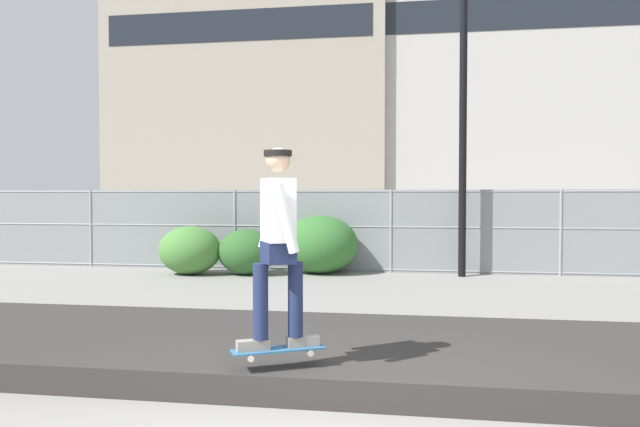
{
  "coord_description": "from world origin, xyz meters",
  "views": [
    {
      "loc": [
        0.6,
        -4.03,
        1.76
      ],
      "look_at": [
        -0.7,
        4.01,
        1.5
      ],
      "focal_mm": 34.38,
      "sensor_mm": 36.0,
      "label": 1
    }
  ],
  "objects_px": {
    "shrub_left": "(190,250)",
    "shrub_center": "(247,252)",
    "shrub_right": "(320,245)",
    "street_lamp": "(463,74)",
    "skater": "(278,235)",
    "skateboard": "(278,350)",
    "parked_car_near": "(254,227)"
  },
  "relations": [
    {
      "from": "shrub_right",
      "to": "shrub_left",
      "type": "bearing_deg",
      "value": -167.67
    },
    {
      "from": "street_lamp",
      "to": "skater",
      "type": "bearing_deg",
      "value": -104.41
    },
    {
      "from": "parked_car_near",
      "to": "shrub_center",
      "type": "bearing_deg",
      "value": -76.93
    },
    {
      "from": "skater",
      "to": "shrub_center",
      "type": "distance_m",
      "value": 8.18
    },
    {
      "from": "street_lamp",
      "to": "parked_car_near",
      "type": "height_order",
      "value": "street_lamp"
    },
    {
      "from": "skater",
      "to": "parked_car_near",
      "type": "bearing_deg",
      "value": 106.32
    },
    {
      "from": "shrub_center",
      "to": "shrub_right",
      "type": "height_order",
      "value": "shrub_right"
    },
    {
      "from": "skateboard",
      "to": "shrub_left",
      "type": "bearing_deg",
      "value": 116.18
    },
    {
      "from": "shrub_left",
      "to": "shrub_right",
      "type": "distance_m",
      "value": 2.85
    },
    {
      "from": "skater",
      "to": "street_lamp",
      "type": "bearing_deg",
      "value": 75.59
    },
    {
      "from": "skateboard",
      "to": "shrub_center",
      "type": "distance_m",
      "value": 8.13
    },
    {
      "from": "skater",
      "to": "shrub_right",
      "type": "distance_m",
      "value": 8.28
    },
    {
      "from": "shrub_right",
      "to": "shrub_center",
      "type": "bearing_deg",
      "value": -163.78
    },
    {
      "from": "skater",
      "to": "shrub_right",
      "type": "bearing_deg",
      "value": 96.59
    },
    {
      "from": "skateboard",
      "to": "parked_car_near",
      "type": "relative_size",
      "value": 0.18
    },
    {
      "from": "shrub_left",
      "to": "shrub_center",
      "type": "xyz_separation_m",
      "value": [
        1.24,
        0.16,
        -0.03
      ]
    },
    {
      "from": "skater",
      "to": "shrub_center",
      "type": "bearing_deg",
      "value": 107.83
    },
    {
      "from": "skateboard",
      "to": "skater",
      "type": "height_order",
      "value": "skater"
    },
    {
      "from": "skater",
      "to": "shrub_center",
      "type": "relative_size",
      "value": 1.34
    },
    {
      "from": "shrub_right",
      "to": "street_lamp",
      "type": "bearing_deg",
      "value": -0.12
    },
    {
      "from": "skateboard",
      "to": "shrub_center",
      "type": "height_order",
      "value": "shrub_center"
    },
    {
      "from": "skateboard",
      "to": "shrub_center",
      "type": "bearing_deg",
      "value": 107.83
    },
    {
      "from": "shrub_left",
      "to": "shrub_center",
      "type": "bearing_deg",
      "value": 7.31
    },
    {
      "from": "skateboard",
      "to": "shrub_right",
      "type": "distance_m",
      "value": 8.25
    },
    {
      "from": "shrub_left",
      "to": "shrub_center",
      "type": "relative_size",
      "value": 1.07
    },
    {
      "from": "shrub_center",
      "to": "shrub_right",
      "type": "bearing_deg",
      "value": 16.22
    },
    {
      "from": "skateboard",
      "to": "shrub_right",
      "type": "height_order",
      "value": "shrub_right"
    },
    {
      "from": "skater",
      "to": "shrub_right",
      "type": "height_order",
      "value": "skater"
    },
    {
      "from": "skater",
      "to": "shrub_left",
      "type": "xyz_separation_m",
      "value": [
        -3.73,
        7.58,
        -0.88
      ]
    },
    {
      "from": "street_lamp",
      "to": "shrub_right",
      "type": "relative_size",
      "value": 4.17
    },
    {
      "from": "skateboard",
      "to": "parked_car_near",
      "type": "height_order",
      "value": "parked_car_near"
    },
    {
      "from": "skateboard",
      "to": "shrub_left",
      "type": "relative_size",
      "value": 0.58
    }
  ]
}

